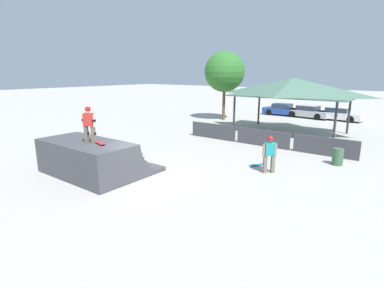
# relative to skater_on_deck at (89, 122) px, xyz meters

# --- Properties ---
(ground_plane) EXTENTS (160.00, 160.00, 0.00)m
(ground_plane) POSITION_rel_skater_on_deck_xyz_m (1.91, 1.24, -2.49)
(ground_plane) COLOR #ADA8A0
(quarter_pipe_ramp) EXTENTS (4.73, 3.75, 1.57)m
(quarter_pipe_ramp) POSITION_rel_skater_on_deck_xyz_m (-0.47, 0.31, -1.78)
(quarter_pipe_ramp) COLOR #424247
(quarter_pipe_ramp) RESTS_ON ground
(skater_on_deck) EXTENTS (0.68, 0.39, 1.59)m
(skater_on_deck) POSITION_rel_skater_on_deck_xyz_m (0.00, 0.00, 0.00)
(skater_on_deck) COLOR #6B6051
(skater_on_deck) RESTS_ON quarter_pipe_ramp
(skateboard_on_deck) EXTENTS (0.83, 0.42, 0.09)m
(skateboard_on_deck) POSITION_rel_skater_on_deck_xyz_m (0.53, 0.12, -0.86)
(skateboard_on_deck) COLOR blue
(skateboard_on_deck) RESTS_ON quarter_pipe_ramp
(bystander_walking) EXTENTS (0.57, 0.55, 1.75)m
(bystander_walking) POSITION_rel_skater_on_deck_xyz_m (5.93, 5.35, -1.46)
(bystander_walking) COLOR #6B6051
(bystander_walking) RESTS_ON ground
(skateboard_on_ground) EXTENTS (0.64, 0.80, 0.09)m
(skateboard_on_ground) POSITION_rel_skater_on_deck_xyz_m (5.08, 6.04, -2.43)
(skateboard_on_ground) COLOR silver
(skateboard_on_ground) RESTS_ON ground
(barrier_fence) EXTENTS (10.99, 0.12, 1.05)m
(barrier_fence) POSITION_rel_skater_on_deck_xyz_m (3.50, 10.05, -1.96)
(barrier_fence) COLOR #3D3D42
(barrier_fence) RESTS_ON ground
(pavilion_shelter) EXTENTS (8.60, 5.27, 4.18)m
(pavilion_shelter) POSITION_rel_skater_on_deck_xyz_m (3.34, 15.37, 0.98)
(pavilion_shelter) COLOR #2D2D33
(pavilion_shelter) RESTS_ON ground
(tree_beside_pavilion) EXTENTS (3.83, 3.83, 6.54)m
(tree_beside_pavilion) POSITION_rel_skater_on_deck_xyz_m (-4.15, 17.90, 2.12)
(tree_beside_pavilion) COLOR brown
(tree_beside_pavilion) RESTS_ON ground
(trash_bin) EXTENTS (0.52, 0.52, 0.85)m
(trash_bin) POSITION_rel_skater_on_deck_xyz_m (8.21, 8.59, -2.06)
(trash_bin) COLOR #385B3D
(trash_bin) RESTS_ON ground
(parked_car_blue) EXTENTS (4.15, 1.70, 1.27)m
(parked_car_blue) POSITION_rel_skater_on_deck_xyz_m (-0.66, 24.50, -1.89)
(parked_car_blue) COLOR navy
(parked_car_blue) RESTS_ON ground
(parked_car_silver) EXTENTS (4.52, 2.42, 1.27)m
(parked_car_silver) POSITION_rel_skater_on_deck_xyz_m (2.14, 24.28, -1.89)
(parked_car_silver) COLOR #A8AAAF
(parked_car_silver) RESTS_ON ground
(parked_car_white) EXTENTS (4.43, 2.04, 1.27)m
(parked_car_white) POSITION_rel_skater_on_deck_xyz_m (4.95, 24.30, -1.89)
(parked_car_white) COLOR silver
(parked_car_white) RESTS_ON ground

